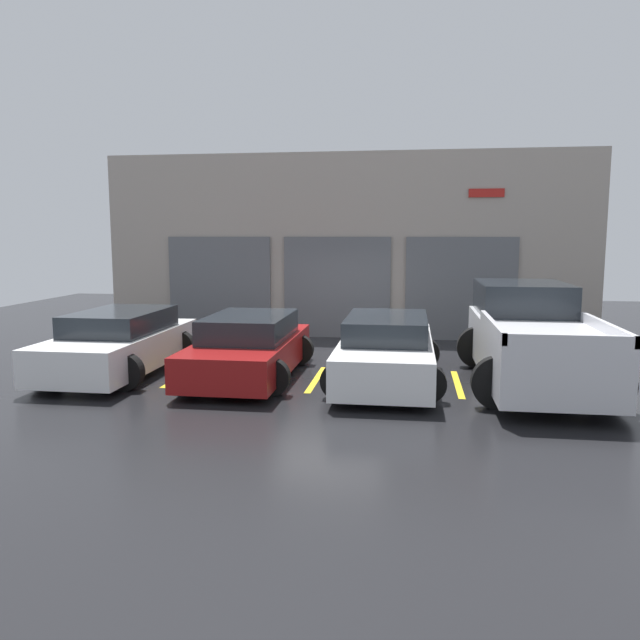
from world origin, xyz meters
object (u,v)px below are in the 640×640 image
sedan_white (386,351)px  van_right (120,343)px  pickup_truck (531,338)px  sedan_side (249,348)px

sedan_white → van_right: van_right is taller
pickup_truck → sedan_white: pickup_truck is taller
pickup_truck → van_right: (-8.09, -0.25, -0.26)m
pickup_truck → sedan_side: 5.41m
sedan_side → van_right: bearing=-179.9°
sedan_white → van_right: bearing=-180.0°
sedan_side → van_right: (-2.70, -0.00, 0.02)m
pickup_truck → sedan_white: size_ratio=1.17×
sedan_white → van_right: 5.39m
pickup_truck → sedan_white: (-2.70, -0.25, -0.27)m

